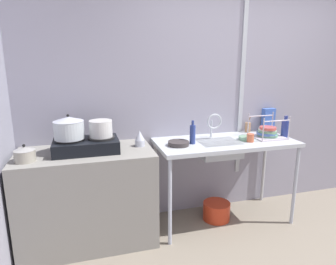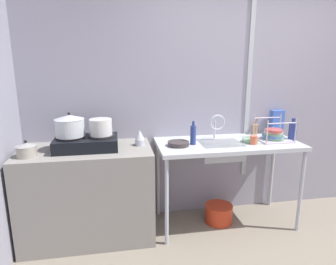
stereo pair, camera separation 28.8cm
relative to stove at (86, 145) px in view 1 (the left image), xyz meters
name	(u,v)px [view 1 (the left image)]	position (x,y,z in m)	size (l,w,h in m)	color
wall_back	(241,92)	(1.75, 0.37, 0.39)	(5.60, 0.10, 2.70)	#9391A2
wall_metal_strip	(242,81)	(1.72, 0.32, 0.52)	(0.05, 0.01, 2.16)	#B3BAC2
counter_concrete	(88,197)	(-0.01, 0.00, -0.51)	(1.22, 0.65, 0.90)	gray
counter_sink	(225,147)	(1.39, 0.00, -0.13)	(1.44, 0.65, 0.90)	#B3BAC2
stove	(86,145)	(0.00, 0.00, 0.00)	(0.57, 0.36, 0.13)	black
pot_on_left_burner	(69,128)	(-0.14, 0.00, 0.17)	(0.26, 0.26, 0.22)	silver
pot_on_right_burner	(101,129)	(0.14, 0.00, 0.14)	(0.21, 0.21, 0.15)	silver
pot_beside_stove	(25,154)	(-0.49, -0.14, 0.00)	(0.17, 0.17, 0.15)	#A19B8C
percolator	(140,139)	(0.50, 0.04, 0.01)	(0.09, 0.09, 0.16)	silver
sink_basin	(218,149)	(1.30, -0.02, -0.14)	(0.42, 0.33, 0.15)	#B3BAC2
faucet	(214,122)	(1.30, 0.11, 0.11)	(0.16, 0.09, 0.27)	#B3BAC2
frying_pan	(179,143)	(0.87, -0.04, -0.04)	(0.21, 0.21, 0.04)	#352F2F
dish_rack	(267,132)	(1.88, 0.00, -0.01)	(0.33, 0.31, 0.25)	#BAB1B8
cup_by_rack	(250,138)	(1.61, -0.11, -0.02)	(0.07, 0.07, 0.08)	#C05D3B
small_bowl_on_drainboard	(246,138)	(1.61, -0.03, -0.04)	(0.16, 0.16, 0.04)	gray
bottle_by_sink	(193,134)	(1.02, -0.02, 0.04)	(0.06, 0.06, 0.23)	navy
bottle_by_rack	(285,128)	(2.08, -0.03, 0.03)	(0.08, 0.08, 0.23)	navy
cereal_box	(268,120)	(2.07, 0.27, 0.07)	(0.15, 0.07, 0.26)	#3E63BD
utensil_jar	(248,127)	(1.81, 0.27, 0.00)	(0.06, 0.06, 0.19)	#A47752
bucket_on_floor	(216,211)	(1.33, 0.02, -0.86)	(0.29, 0.29, 0.19)	red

